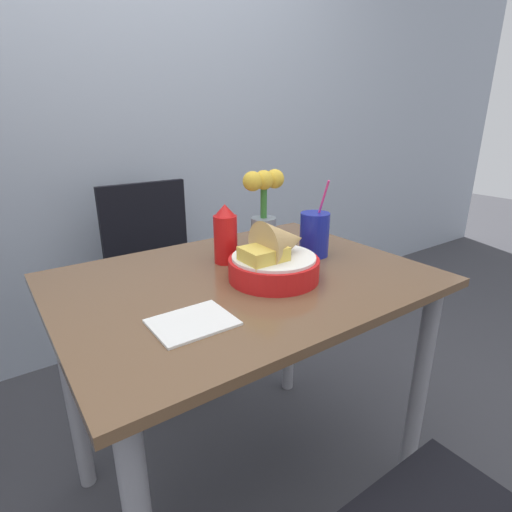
# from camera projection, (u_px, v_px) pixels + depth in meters

# --- Properties ---
(ground_plane) EXTENTS (12.00, 12.00, 0.00)m
(ground_plane) POSITION_uv_depth(u_px,v_px,m) (246.00, 482.00, 1.38)
(ground_plane) COLOR #38383D
(wall_window) EXTENTS (7.00, 0.06, 2.60)m
(wall_window) POSITION_uv_depth(u_px,v_px,m) (103.00, 91.00, 1.84)
(wall_window) COLOR #9EA8B7
(wall_window) RESTS_ON ground_plane
(dining_table) EXTENTS (1.01, 0.75, 0.77)m
(dining_table) POSITION_uv_depth(u_px,v_px,m) (244.00, 315.00, 1.16)
(dining_table) COLOR brown
(dining_table) RESTS_ON ground_plane
(chair_far_window) EXTENTS (0.40, 0.40, 0.91)m
(chair_far_window) POSITION_uv_depth(u_px,v_px,m) (155.00, 267.00, 1.83)
(chair_far_window) COLOR black
(chair_far_window) RESTS_ON ground_plane
(food_basket) EXTENTS (0.25, 0.25, 0.17)m
(food_basket) POSITION_uv_depth(u_px,v_px,m) (276.00, 258.00, 1.09)
(food_basket) COLOR red
(food_basket) RESTS_ON dining_table
(ketchup_bottle) EXTENTS (0.07, 0.07, 0.18)m
(ketchup_bottle) POSITION_uv_depth(u_px,v_px,m) (225.00, 235.00, 1.20)
(ketchup_bottle) COLOR red
(ketchup_bottle) RESTS_ON dining_table
(drink_cup) EXTENTS (0.09, 0.09, 0.24)m
(drink_cup) POSITION_uv_depth(u_px,v_px,m) (314.00, 236.00, 1.27)
(drink_cup) COLOR #192399
(drink_cup) RESTS_ON dining_table
(flower_vase) EXTENTS (0.15, 0.08, 0.27)m
(flower_vase) POSITION_uv_depth(u_px,v_px,m) (264.00, 211.00, 1.26)
(flower_vase) COLOR gray
(flower_vase) RESTS_ON dining_table
(napkin) EXTENTS (0.17, 0.14, 0.01)m
(napkin) POSITION_uv_depth(u_px,v_px,m) (192.00, 322.00, 0.87)
(napkin) COLOR white
(napkin) RESTS_ON dining_table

